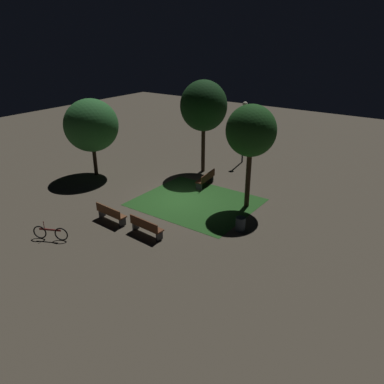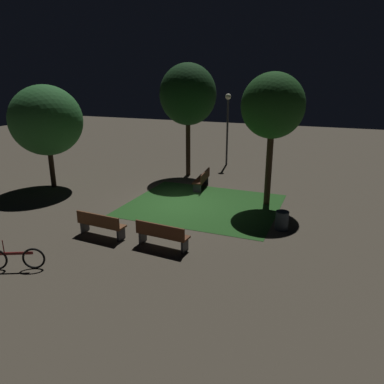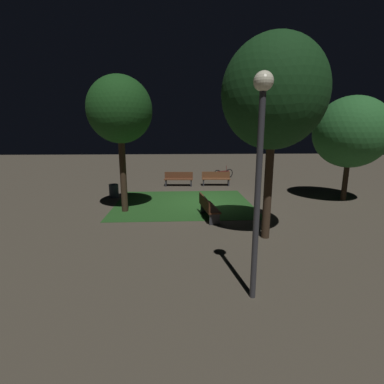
% 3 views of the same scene
% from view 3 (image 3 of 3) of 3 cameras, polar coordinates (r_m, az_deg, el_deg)
% --- Properties ---
extents(ground_plane, '(60.00, 60.00, 0.00)m').
position_cam_3_polar(ground_plane, '(13.67, 2.31, -1.99)').
color(ground_plane, '#4C4438').
extents(grass_lawn, '(6.44, 5.50, 0.01)m').
position_cam_3_polar(grass_lawn, '(13.32, -1.79, -2.34)').
color(grass_lawn, '#23511E').
rests_on(grass_lawn, ground).
extents(bench_front_left, '(1.83, 0.60, 0.88)m').
position_cam_3_polar(bench_front_left, '(17.73, 4.97, 2.87)').
color(bench_front_left, brown).
rests_on(bench_front_left, ground).
extents(bench_path_side, '(1.83, 0.61, 0.88)m').
position_cam_3_polar(bench_path_side, '(17.56, -2.78, 2.81)').
color(bench_path_side, brown).
rests_on(bench_path_side, ground).
extents(bench_corner, '(0.69, 1.84, 0.88)m').
position_cam_3_polar(bench_corner, '(10.93, 3.25, -3.05)').
color(bench_corner, '#422314').
rests_on(bench_corner, ground).
extents(tree_right_canopy, '(2.61, 2.61, 5.60)m').
position_cam_3_polar(tree_right_canopy, '(11.94, -14.72, 16.01)').
color(tree_right_canopy, '#38281C').
rests_on(tree_right_canopy, ground).
extents(tree_tall_center, '(3.07, 3.07, 6.13)m').
position_cam_3_polar(tree_tall_center, '(8.89, 16.53, 18.89)').
color(tree_tall_center, '#38281C').
rests_on(tree_tall_center, ground).
extents(tree_left_canopy, '(3.47, 3.47, 5.06)m').
position_cam_3_polar(tree_left_canopy, '(15.53, 30.04, 10.63)').
color(tree_left_canopy, '#2D2116').
rests_on(tree_left_canopy, ground).
extents(lamp_post_plaza_west, '(0.36, 0.36, 4.43)m').
position_cam_3_polar(lamp_post_plaza_west, '(5.33, 13.86, 8.17)').
color(lamp_post_plaza_west, '#333338').
rests_on(lamp_post_plaza_west, ground).
extents(trash_bin, '(0.48, 0.48, 0.70)m').
position_cam_3_polar(trash_bin, '(15.02, -15.86, 0.23)').
color(trash_bin, '#2D3842').
rests_on(trash_bin, ground).
extents(bicycle, '(1.59, 0.80, 0.93)m').
position_cam_3_polar(bicycle, '(20.69, 6.49, 3.81)').
color(bicycle, black).
rests_on(bicycle, ground).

